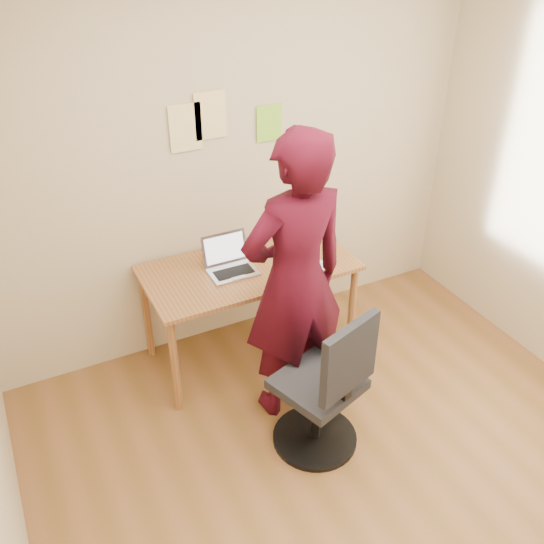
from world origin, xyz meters
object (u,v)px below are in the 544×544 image
laptop (230,263)px  office_chair (326,394)px  person (295,281)px  phone (283,275)px  desk (249,277)px

laptop → office_chair: size_ratio=0.31×
office_chair → person: 0.67m
phone → office_chair: 0.85m
person → laptop: bearing=-76.7°
person → phone: bearing=-110.1°
laptop → person: (0.17, -0.58, 0.15)m
laptop → phone: 0.36m
desk → phone: size_ratio=10.79×
phone → office_chair: (-0.13, -0.78, -0.32)m
desk → laptop: laptop is taller
office_chair → person: person is taller
laptop → person: person is taller
laptop → person: size_ratio=0.17×
laptop → desk: bearing=-7.2°
laptop → person: bearing=-73.3°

